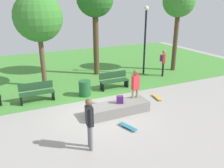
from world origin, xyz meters
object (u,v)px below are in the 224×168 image
(backpack_on_ledge, at_px, (120,100))
(skater_performing_trick, at_px, (90,120))
(skateboard_spare, at_px, (157,97))
(tree_tall_oak, at_px, (179,2))
(tree_leaning_ash, at_px, (95,0))
(tree_slender_maple, at_px, (38,18))
(concrete_ledge, at_px, (118,108))
(trash_bin, at_px, (85,88))
(skateboard_by_ledge, at_px, (128,127))
(park_bench_near_path, at_px, (114,80))
(skater_watching, at_px, (135,85))
(pedestrian_with_backpack, at_px, (163,60))
(park_bench_far_left, at_px, (37,92))
(lamp_post, at_px, (145,34))

(backpack_on_ledge, distance_m, skater_performing_trick, 2.83)
(skateboard_spare, relative_size, tree_tall_oak, 0.15)
(tree_leaning_ash, xyz_separation_m, tree_slender_maple, (-3.52, -0.89, -0.88))
(concrete_ledge, bearing_deg, trash_bin, 104.11)
(tree_leaning_ash, relative_size, trash_bin, 7.43)
(concrete_ledge, height_order, skateboard_by_ledge, concrete_ledge)
(skateboard_by_ledge, xyz_separation_m, park_bench_near_path, (1.40, 4.11, 0.42))
(concrete_ledge, distance_m, skateboard_spare, 2.56)
(skater_watching, relative_size, pedestrian_with_backpack, 1.03)
(skateboard_spare, distance_m, pedestrian_with_backpack, 3.99)
(skateboard_spare, xyz_separation_m, park_bench_near_path, (-1.31, 2.21, 0.42))
(backpack_on_ledge, xyz_separation_m, tree_tall_oak, (6.43, 4.36, 3.90))
(backpack_on_ledge, height_order, skateboard_by_ledge, backpack_on_ledge)
(skater_performing_trick, bearing_deg, concrete_ledge, 44.11)
(skater_watching, xyz_separation_m, tree_tall_oak, (5.54, 4.11, 3.47))
(backpack_on_ledge, xyz_separation_m, skater_performing_trick, (-2.05, -1.90, 0.43))
(concrete_ledge, xyz_separation_m, skateboard_by_ledge, (-0.23, -1.28, -0.16))
(skateboard_spare, xyz_separation_m, tree_leaning_ash, (-1.18, 5.12, 4.56))
(skateboard_spare, height_order, park_bench_far_left, park_bench_far_left)
(skater_performing_trick, bearing_deg, pedestrian_with_backpack, 38.16)
(park_bench_far_left, relative_size, tree_slender_maple, 0.32)
(trash_bin, bearing_deg, skater_performing_trick, -106.72)
(backpack_on_ledge, xyz_separation_m, park_bench_far_left, (-3.03, 2.78, -0.13))
(tree_slender_maple, height_order, pedestrian_with_backpack, tree_slender_maple)
(park_bench_near_path, relative_size, tree_leaning_ash, 0.27)
(pedestrian_with_backpack, bearing_deg, skateboard_spare, -130.54)
(concrete_ledge, xyz_separation_m, lamp_post, (4.15, 4.47, 2.39))
(tree_tall_oak, distance_m, trash_bin, 8.46)
(park_bench_near_path, height_order, tree_slender_maple, tree_slender_maple)
(skateboard_spare, distance_m, trash_bin, 3.64)
(skater_performing_trick, xyz_separation_m, skater_watching, (2.93, 2.15, -0.01))
(skater_watching, bearing_deg, tree_slender_maple, 124.95)
(backpack_on_ledge, bearing_deg, park_bench_far_left, 159.66)
(backpack_on_ledge, xyz_separation_m, park_bench_near_path, (1.07, 2.81, -0.13))
(skater_performing_trick, relative_size, park_bench_near_path, 1.10)
(lamp_post, bearing_deg, tree_slender_maple, 176.59)
(backpack_on_ledge, bearing_deg, skateboard_spare, 36.54)
(trash_bin, bearing_deg, pedestrian_with_backpack, 10.76)
(skateboard_by_ledge, relative_size, trash_bin, 1.04)
(skateboard_by_ledge, distance_m, park_bench_near_path, 4.36)
(skateboard_spare, height_order, pedestrian_with_backpack, pedestrian_with_backpack)
(park_bench_near_path, xyz_separation_m, pedestrian_with_backpack, (3.82, 0.74, 0.54))
(trash_bin, bearing_deg, skateboard_spare, -31.09)
(skateboard_by_ledge, relative_size, pedestrian_with_backpack, 0.49)
(skater_performing_trick, xyz_separation_m, park_bench_far_left, (-0.98, 4.68, -0.56))
(tree_tall_oak, height_order, trash_bin, tree_tall_oak)
(skateboard_spare, xyz_separation_m, trash_bin, (-3.11, 1.87, 0.33))
(concrete_ledge, height_order, skateboard_spare, concrete_ledge)
(park_bench_near_path, xyz_separation_m, tree_slender_maple, (-3.39, 2.02, 3.27))
(backpack_on_ledge, bearing_deg, tree_tall_oak, 56.32)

